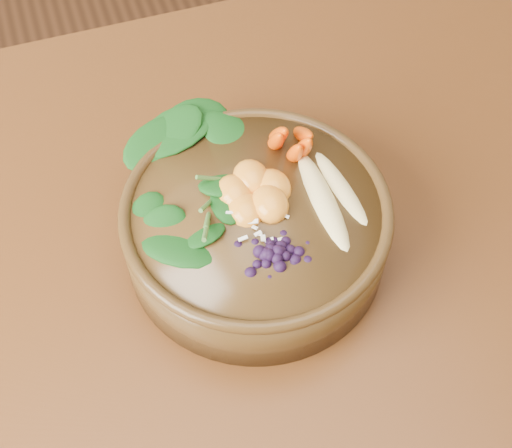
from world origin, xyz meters
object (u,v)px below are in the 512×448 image
object	(u,v)px
dining_table	(308,302)
stoneware_bowl	(256,230)
banana_halves	(333,185)
carrot_cluster	(290,122)
blueberry_pile	(271,244)
mandarin_cluster	(255,186)
kale_heap	(204,158)

from	to	relation	value
dining_table	stoneware_bowl	xyz separation A→B (m)	(-0.05, 0.03, 0.13)
stoneware_bowl	banana_halves	size ratio (longest dim) A/B	1.81
banana_halves	carrot_cluster	bearing A→B (deg)	113.06
banana_halves	blueberry_pile	bearing A→B (deg)	-141.51
dining_table	carrot_cluster	distance (m)	0.23
stoneware_bowl	banana_halves	bearing A→B (deg)	-5.04
dining_table	mandarin_cluster	bearing A→B (deg)	135.05
kale_heap	mandarin_cluster	distance (m)	0.06
kale_heap	banana_halves	distance (m)	0.13
kale_heap	banana_halves	world-z (taller)	kale_heap
dining_table	banana_halves	xyz separation A→B (m)	(0.03, 0.03, 0.18)
kale_heap	banana_halves	xyz separation A→B (m)	(0.11, -0.07, -0.01)
kale_heap	blueberry_pile	xyz separation A→B (m)	(0.03, -0.12, -0.00)
carrot_cluster	banana_halves	size ratio (longest dim) A/B	0.50
dining_table	stoneware_bowl	bearing A→B (deg)	148.58
stoneware_bowl	blueberry_pile	world-z (taller)	blueberry_pile
mandarin_cluster	kale_heap	bearing A→B (deg)	130.44
dining_table	kale_heap	xyz separation A→B (m)	(-0.09, 0.10, 0.19)
carrot_cluster	banana_halves	bearing A→B (deg)	-66.94
dining_table	mandarin_cluster	world-z (taller)	mandarin_cluster
blueberry_pile	stoneware_bowl	bearing A→B (deg)	85.08
dining_table	carrot_cluster	bearing A→B (deg)	87.07
banana_halves	stoneware_bowl	bearing A→B (deg)	-177.26
dining_table	stoneware_bowl	size ratio (longest dim) A/B	5.81
stoneware_bowl	carrot_cluster	size ratio (longest dim) A/B	3.62
dining_table	carrot_cluster	size ratio (longest dim) A/B	21.07
mandarin_cluster	blueberry_pile	bearing A→B (deg)	-97.04
banana_halves	mandarin_cluster	world-z (taller)	mandarin_cluster
stoneware_bowl	kale_heap	world-z (taller)	kale_heap
kale_heap	banana_halves	bearing A→B (deg)	-31.33
mandarin_cluster	blueberry_pile	size ratio (longest dim) A/B	0.69
mandarin_cluster	blueberry_pile	distance (m)	0.07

